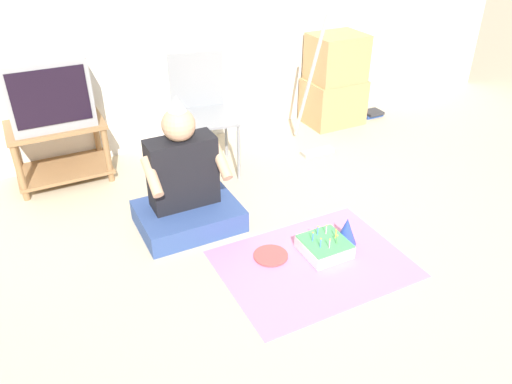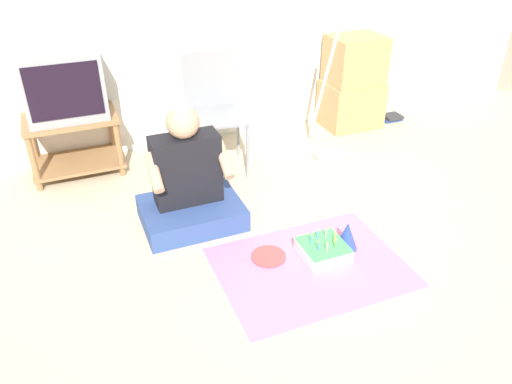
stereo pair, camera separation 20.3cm
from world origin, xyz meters
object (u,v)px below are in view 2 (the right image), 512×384
cardboard_box_stack (353,84)px  birthday_cake (323,250)px  paper_plate (269,256)px  tv (63,85)px  book_pile (392,118)px  person_seated (189,186)px  folding_chair (212,104)px  dust_mop (327,116)px  party_hat_blue (347,235)px

cardboard_box_stack → birthday_cake: cardboard_box_stack is taller
paper_plate → tv: bearing=121.0°
birthday_cake → book_pile: bearing=44.4°
cardboard_box_stack → person_seated: bearing=-151.6°
tv → folding_chair: size_ratio=0.63×
dust_mop → book_pile: size_ratio=5.87×
dust_mop → book_pile: (0.89, 0.33, -0.28)m
cardboard_box_stack → party_hat_blue: bearing=-121.8°
folding_chair → birthday_cake: (0.22, -1.35, -0.45)m
cardboard_box_stack → paper_plate: cardboard_box_stack is taller
tv → person_seated: size_ratio=0.63×
dust_mop → paper_plate: dust_mop is taller
party_hat_blue → dust_mop: bearing=66.5°
person_seated → party_hat_blue: bearing=-39.6°
dust_mop → birthday_cake: 1.42m
person_seated → birthday_cake: bearing=-47.4°
person_seated → paper_plate: person_seated is taller
tv → dust_mop: size_ratio=0.49×
folding_chair → person_seated: size_ratio=1.00×
folding_chair → party_hat_blue: (0.38, -1.33, -0.40)m
party_hat_blue → person_seated: bearing=140.4°
paper_plate → party_hat_blue: bearing=-11.3°
cardboard_box_stack → party_hat_blue: cardboard_box_stack is taller
folding_chair → dust_mop: bearing=-8.3°
party_hat_blue → cardboard_box_stack: bearing=58.2°
dust_mop → birthday_cake: bearing=-119.4°
tv → cardboard_box_stack: size_ratio=0.67×
birthday_cake → party_hat_blue: bearing=6.5°
book_pile → birthday_cake: (-1.58, -1.55, 0.02)m
dust_mop → birthday_cake: dust_mop is taller
tv → birthday_cake: bearing=-53.4°
tv → birthday_cake: tv is taller
cardboard_box_stack → book_pile: size_ratio=4.26×
person_seated → paper_plate: bearing=-60.6°
tv → cardboard_box_stack: bearing=-0.4°
folding_chair → dust_mop: (0.90, -0.13, -0.19)m
book_pile → dust_mop: bearing=-159.6°
person_seated → cardboard_box_stack: bearing=28.4°
tv → book_pile: bearing=-1.6°
tv → book_pile: tv is taller
dust_mop → tv: bearing=167.8°
dust_mop → party_hat_blue: bearing=-113.5°
book_pile → folding_chair: bearing=-173.6°
paper_plate → person_seated: bearing=119.4°
tv → birthday_cake: 2.12m
party_hat_blue → tv: bearing=130.5°
folding_chair → book_pile: (1.80, 0.20, -0.47)m
person_seated → dust_mop: bearing=23.3°
birthday_cake → cardboard_box_stack: bearing=54.3°
folding_chair → party_hat_blue: folding_chair is taller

